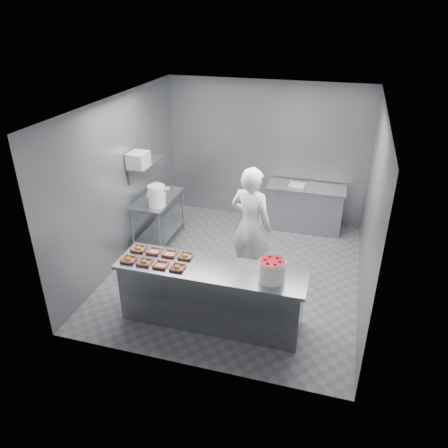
# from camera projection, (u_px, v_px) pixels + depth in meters

# --- Properties ---
(floor) EXTENTS (4.50, 4.50, 0.00)m
(floor) POSITION_uv_depth(u_px,v_px,m) (236.00, 271.00, 7.41)
(floor) COLOR #4C4C51
(floor) RESTS_ON ground
(ceiling) EXTENTS (4.50, 4.50, 0.00)m
(ceiling) POSITION_uv_depth(u_px,v_px,m) (238.00, 104.00, 6.14)
(ceiling) COLOR white
(ceiling) RESTS_ON wall_back
(wall_back) EXTENTS (4.00, 0.04, 2.80)m
(wall_back) POSITION_uv_depth(u_px,v_px,m) (266.00, 152.00, 8.70)
(wall_back) COLOR slate
(wall_back) RESTS_ON ground
(wall_left) EXTENTS (0.04, 4.50, 2.80)m
(wall_left) POSITION_uv_depth(u_px,v_px,m) (121.00, 182.00, 7.27)
(wall_left) COLOR slate
(wall_left) RESTS_ON ground
(wall_right) EXTENTS (0.04, 4.50, 2.80)m
(wall_right) POSITION_uv_depth(u_px,v_px,m) (371.00, 210.00, 6.28)
(wall_right) COLOR slate
(wall_right) RESTS_ON ground
(service_counter) EXTENTS (2.60, 0.70, 0.90)m
(service_counter) POSITION_uv_depth(u_px,v_px,m) (211.00, 295.00, 6.05)
(service_counter) COLOR slate
(service_counter) RESTS_ON ground
(prep_table) EXTENTS (0.60, 1.20, 0.90)m
(prep_table) POSITION_uv_depth(u_px,v_px,m) (158.00, 213.00, 8.07)
(prep_table) COLOR slate
(prep_table) RESTS_ON ground
(back_counter) EXTENTS (1.50, 0.60, 0.90)m
(back_counter) POSITION_uv_depth(u_px,v_px,m) (305.00, 208.00, 8.61)
(back_counter) COLOR slate
(back_counter) RESTS_ON ground
(wall_shelf) EXTENTS (0.35, 0.90, 0.03)m
(wall_shelf) POSITION_uv_depth(u_px,v_px,m) (146.00, 163.00, 7.67)
(wall_shelf) COLOR slate
(wall_shelf) RESTS_ON wall_left
(tray_0) EXTENTS (0.19, 0.18, 0.06)m
(tray_0) POSITION_uv_depth(u_px,v_px,m) (129.00, 259.00, 5.99)
(tray_0) COLOR tan
(tray_0) RESTS_ON service_counter
(tray_1) EXTENTS (0.19, 0.18, 0.06)m
(tray_1) POSITION_uv_depth(u_px,v_px,m) (144.00, 262.00, 5.93)
(tray_1) COLOR tan
(tray_1) RESTS_ON service_counter
(tray_2) EXTENTS (0.19, 0.18, 0.04)m
(tray_2) POSITION_uv_depth(u_px,v_px,m) (161.00, 265.00, 5.87)
(tray_2) COLOR tan
(tray_2) RESTS_ON service_counter
(tray_3) EXTENTS (0.19, 0.18, 0.06)m
(tray_3) POSITION_uv_depth(u_px,v_px,m) (177.00, 267.00, 5.81)
(tray_3) COLOR tan
(tray_3) RESTS_ON service_counter
(tray_4) EXTENTS (0.19, 0.18, 0.06)m
(tray_4) POSITION_uv_depth(u_px,v_px,m) (139.00, 249.00, 6.26)
(tray_4) COLOR tan
(tray_4) RESTS_ON service_counter
(tray_5) EXTENTS (0.19, 0.18, 0.04)m
(tray_5) POSITION_uv_depth(u_px,v_px,m) (154.00, 251.00, 6.20)
(tray_5) COLOR tan
(tray_5) RESTS_ON service_counter
(tray_6) EXTENTS (0.19, 0.18, 0.04)m
(tray_6) POSITION_uv_depth(u_px,v_px,m) (170.00, 254.00, 6.14)
(tray_6) COLOR tan
(tray_6) RESTS_ON service_counter
(tray_7) EXTENTS (0.19, 0.18, 0.06)m
(tray_7) POSITION_uv_depth(u_px,v_px,m) (186.00, 256.00, 6.08)
(tray_7) COLOR tan
(tray_7) RESTS_ON service_counter
(worker) EXTENTS (0.80, 0.64, 1.93)m
(worker) POSITION_uv_depth(u_px,v_px,m) (251.00, 226.00, 6.80)
(worker) COLOR white
(worker) RESTS_ON ground
(strawberry_tub) EXTENTS (0.34, 0.34, 0.28)m
(strawberry_tub) POSITION_uv_depth(u_px,v_px,m) (272.00, 270.00, 5.53)
(strawberry_tub) COLOR white
(strawberry_tub) RESTS_ON service_counter
(glaze_bucket) EXTENTS (0.31, 0.29, 0.45)m
(glaze_bucket) POSITION_uv_depth(u_px,v_px,m) (157.00, 195.00, 7.54)
(glaze_bucket) COLOR white
(glaze_bucket) RESTS_ON prep_table
(bucket_lid) EXTENTS (0.40, 0.40, 0.03)m
(bucket_lid) POSITION_uv_depth(u_px,v_px,m) (156.00, 195.00, 8.01)
(bucket_lid) COLOR white
(bucket_lid) RESTS_ON prep_table
(rag) EXTENTS (0.16, 0.15, 0.02)m
(rag) POSITION_uv_depth(u_px,v_px,m) (166.00, 188.00, 8.30)
(rag) COLOR #CCB28C
(rag) RESTS_ON prep_table
(appliance) EXTENTS (0.32, 0.36, 0.26)m
(appliance) POSITION_uv_depth(u_px,v_px,m) (138.00, 160.00, 7.38)
(appliance) COLOR gray
(appliance) RESTS_ON wall_shelf
(paper_stack) EXTENTS (0.32, 0.24, 0.04)m
(paper_stack) POSITION_uv_depth(u_px,v_px,m) (297.00, 185.00, 8.44)
(paper_stack) COLOR silver
(paper_stack) RESTS_ON back_counter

